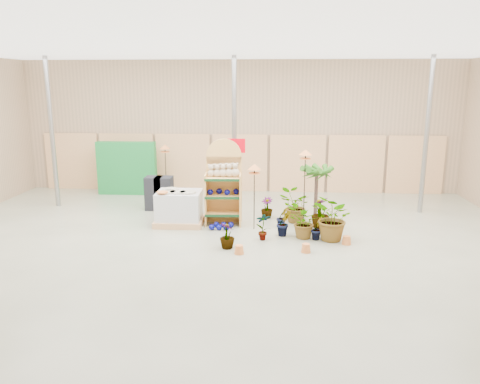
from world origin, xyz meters
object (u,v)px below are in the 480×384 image
(pallet_stack, at_px, (179,208))
(potted_plant_2, at_px, (303,222))
(bird_table_front, at_px, (254,169))
(display_shelf, at_px, (224,185))

(pallet_stack, xyz_separation_m, potted_plant_2, (3.26, -0.99, -0.04))
(pallet_stack, bearing_deg, bird_table_front, -8.64)
(pallet_stack, xyz_separation_m, bird_table_front, (2.02, -0.30, 1.15))
(pallet_stack, bearing_deg, potted_plant_2, -17.21)
(bird_table_front, relative_size, potted_plant_2, 2.08)
(pallet_stack, distance_m, potted_plant_2, 3.40)
(bird_table_front, bearing_deg, display_shelf, 149.03)
(potted_plant_2, bearing_deg, display_shelf, 149.97)
(display_shelf, distance_m, pallet_stack, 1.34)
(pallet_stack, height_order, potted_plant_2, pallet_stack)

